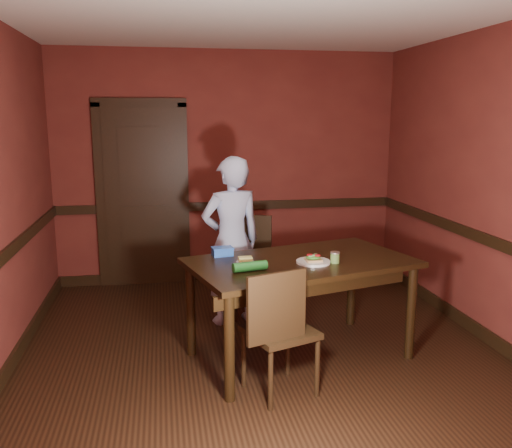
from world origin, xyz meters
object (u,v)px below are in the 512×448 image
object	(u,v)px
chair_far	(259,268)
person	(231,241)
chair_near	(280,329)
sandwich_plate	(313,261)
cheese_saucer	(245,260)
dining_table	(300,309)
food_tub	(222,251)
sauce_jar	(335,257)

from	to	relation	value
chair_far	person	size ratio (longest dim) A/B	0.62
chair_near	sandwich_plate	distance (m)	0.68
sandwich_plate	cheese_saucer	bearing A→B (deg)	168.60
dining_table	chair_near	bearing A→B (deg)	-133.19
chair_far	person	bearing A→B (deg)	-141.14
dining_table	food_tub	size ratio (longest dim) A/B	9.46
dining_table	chair_near	world-z (taller)	chair_near
chair_far	sauce_jar	bearing A→B (deg)	-49.40
cheese_saucer	food_tub	xyz separation A→B (m)	(-0.15, 0.24, 0.02)
chair_near	person	xyz separation A→B (m)	(-0.16, 1.40, 0.32)
dining_table	food_tub	bearing A→B (deg)	142.80
chair_far	cheese_saucer	distance (m)	1.05
sandwich_plate	sauce_jar	size ratio (longest dim) A/B	3.03
person	sandwich_plate	world-z (taller)	person
person	dining_table	bearing A→B (deg)	104.44
chair_near	sauce_jar	bearing A→B (deg)	-161.22
dining_table	person	xyz separation A→B (m)	(-0.45, 0.86, 0.39)
dining_table	chair_near	distance (m)	0.62
sandwich_plate	cheese_saucer	distance (m)	0.53
dining_table	chair_far	size ratio (longest dim) A/B	1.78
dining_table	food_tub	xyz separation A→B (m)	(-0.60, 0.24, 0.45)
chair_far	chair_near	xyz separation A→B (m)	(-0.12, -1.50, -0.02)
person	sandwich_plate	distance (m)	1.10
dining_table	chair_far	xyz separation A→B (m)	(-0.17, 0.96, 0.08)
chair_near	food_tub	world-z (taller)	chair_near
chair_far	sauce_jar	world-z (taller)	chair_far
chair_far	food_tub	bearing A→B (deg)	-101.40
dining_table	sauce_jar	bearing A→B (deg)	-43.16
chair_far	sandwich_plate	bearing A→B (deg)	-57.26
sauce_jar	cheese_saucer	size ratio (longest dim) A/B	0.62
dining_table	food_tub	world-z (taller)	food_tub
cheese_saucer	sandwich_plate	bearing A→B (deg)	-11.40
sandwich_plate	dining_table	bearing A→B (deg)	125.73
dining_table	food_tub	distance (m)	0.79
cheese_saucer	chair_far	bearing A→B (deg)	73.35
sandwich_plate	cheese_saucer	size ratio (longest dim) A/B	1.88
sandwich_plate	chair_near	bearing A→B (deg)	-129.21
sandwich_plate	food_tub	xyz separation A→B (m)	(-0.68, 0.34, 0.02)
chair_far	sandwich_plate	distance (m)	1.14
chair_near	cheese_saucer	distance (m)	0.68
person	cheese_saucer	distance (m)	0.86
dining_table	cheese_saucer	bearing A→B (deg)	164.17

